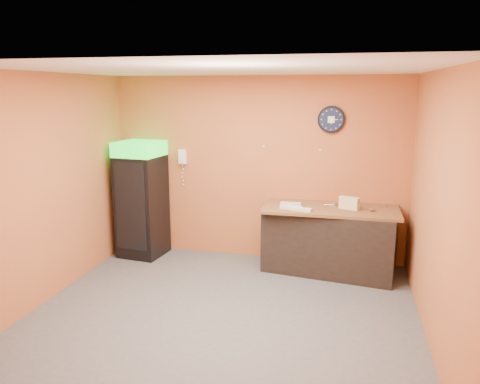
% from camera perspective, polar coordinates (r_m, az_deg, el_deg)
% --- Properties ---
extents(floor, '(4.50, 4.50, 0.00)m').
position_cam_1_polar(floor, '(5.75, -1.90, -14.37)').
color(floor, '#47474C').
rests_on(floor, ground).
extents(back_wall, '(4.50, 0.02, 2.80)m').
position_cam_1_polar(back_wall, '(7.19, 2.08, 2.85)').
color(back_wall, '#B86234').
rests_on(back_wall, floor).
extents(left_wall, '(0.02, 4.00, 2.80)m').
position_cam_1_polar(left_wall, '(6.23, -22.43, 0.43)').
color(left_wall, '#B86234').
rests_on(left_wall, floor).
extents(right_wall, '(0.02, 4.00, 2.80)m').
position_cam_1_polar(right_wall, '(5.19, 22.79, -1.85)').
color(right_wall, '#B86234').
rests_on(right_wall, floor).
extents(ceiling, '(4.50, 4.00, 0.02)m').
position_cam_1_polar(ceiling, '(5.14, -2.13, 14.72)').
color(ceiling, white).
rests_on(ceiling, back_wall).
extents(beverage_cooler, '(0.71, 0.72, 1.82)m').
position_cam_1_polar(beverage_cooler, '(7.46, -11.98, -1.08)').
color(beverage_cooler, black).
rests_on(beverage_cooler, floor).
extents(prep_counter, '(1.93, 1.07, 0.91)m').
position_cam_1_polar(prep_counter, '(6.90, 10.86, -5.86)').
color(prep_counter, black).
rests_on(prep_counter, floor).
extents(wall_clock, '(0.39, 0.06, 0.39)m').
position_cam_1_polar(wall_clock, '(6.95, 11.07, 8.67)').
color(wall_clock, black).
rests_on(wall_clock, back_wall).
extents(wall_phone, '(0.12, 0.11, 0.23)m').
position_cam_1_polar(wall_phone, '(7.43, -7.03, 4.29)').
color(wall_phone, white).
rests_on(wall_phone, back_wall).
extents(butcher_paper, '(1.90, 0.91, 0.04)m').
position_cam_1_polar(butcher_paper, '(6.77, 11.02, -2.02)').
color(butcher_paper, brown).
rests_on(butcher_paper, prep_counter).
extents(sub_roll_stack, '(0.29, 0.20, 0.17)m').
position_cam_1_polar(sub_roll_stack, '(6.70, 13.16, -1.33)').
color(sub_roll_stack, beige).
rests_on(sub_roll_stack, butcher_paper).
extents(wrapped_sandwich_left, '(0.31, 0.15, 0.04)m').
position_cam_1_polar(wrapped_sandwich_left, '(6.60, 6.26, -1.87)').
color(wrapped_sandwich_left, silver).
rests_on(wrapped_sandwich_left, butcher_paper).
extents(wrapped_sandwich_mid, '(0.28, 0.14, 0.04)m').
position_cam_1_polar(wrapped_sandwich_mid, '(6.51, 7.52, -2.12)').
color(wrapped_sandwich_mid, silver).
rests_on(wrapped_sandwich_mid, butcher_paper).
extents(wrapped_sandwich_right, '(0.29, 0.12, 0.04)m').
position_cam_1_polar(wrapped_sandwich_right, '(6.78, 6.20, -1.48)').
color(wrapped_sandwich_right, silver).
rests_on(wrapped_sandwich_right, butcher_paper).
extents(kitchen_tool, '(0.06, 0.06, 0.06)m').
position_cam_1_polar(kitchen_tool, '(6.86, 11.43, -1.42)').
color(kitchen_tool, silver).
rests_on(kitchen_tool, butcher_paper).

